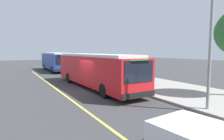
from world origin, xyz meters
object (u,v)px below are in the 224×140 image
object	(u,v)px
transit_bus_second	(55,61)
waiting_bench	(132,75)
route_sign_post	(124,65)
transit_bus_main	(95,69)

from	to	relation	value
transit_bus_second	waiting_bench	distance (m)	15.49
route_sign_post	waiting_bench	bearing A→B (deg)	132.87
waiting_bench	route_sign_post	world-z (taller)	route_sign_post
transit_bus_main	transit_bus_second	bearing A→B (deg)	179.10
transit_bus_main	waiting_bench	bearing A→B (deg)	107.00
transit_bus_second	route_sign_post	distance (m)	17.11
transit_bus_second	route_sign_post	xyz separation A→B (m)	(16.93, 2.41, 0.34)
transit_bus_second	waiting_bench	world-z (taller)	transit_bus_second
transit_bus_main	waiting_bench	size ratio (longest dim) A/B	7.88
route_sign_post	transit_bus_second	bearing A→B (deg)	-171.90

